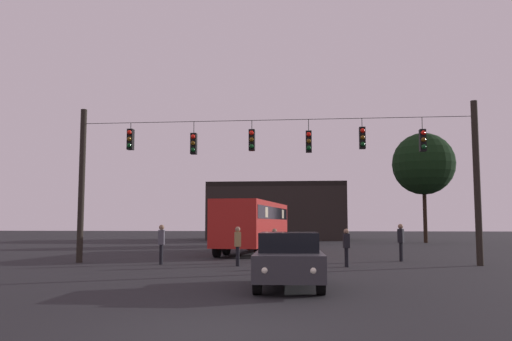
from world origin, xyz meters
name	(u,v)px	position (x,y,z in m)	size (l,w,h in m)	color
ground_plane	(284,252)	(0.00, 24.50, 0.00)	(168.00, 168.00, 0.00)	black
overhead_signal_span	(273,168)	(0.08, 14.63, 4.21)	(17.73, 0.44, 7.02)	black
city_bus	(254,222)	(-1.71, 23.08, 1.87)	(3.52, 11.19, 3.00)	#B21E19
car_near_right	(289,259)	(1.08, 6.22, 0.80)	(1.98, 4.40, 1.52)	#2D2D33
car_far_left	(269,235)	(-1.69, 34.66, 0.80)	(2.30, 4.49, 1.52)	#99999E
pedestrian_crossing_left	(238,244)	(-1.35, 13.44, 0.92)	(0.32, 0.41, 1.63)	black
pedestrian_crossing_center	(401,240)	(5.87, 16.97, 0.99)	(0.35, 0.42, 1.74)	black
pedestrian_crossing_right	(275,243)	(0.02, 15.90, 0.85)	(0.34, 0.42, 1.53)	black
pedestrian_near_bus	(346,246)	(3.13, 13.44, 0.87)	(0.27, 0.38, 1.55)	black
pedestrian_trailing	(161,242)	(-4.76, 14.01, 0.97)	(0.29, 0.39, 1.71)	black
corner_building	(278,212)	(-1.85, 49.33, 3.00)	(14.33, 8.62, 5.99)	black
tree_left_silhouette	(423,164)	(11.95, 40.96, 7.13)	(5.63, 5.63, 9.97)	black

